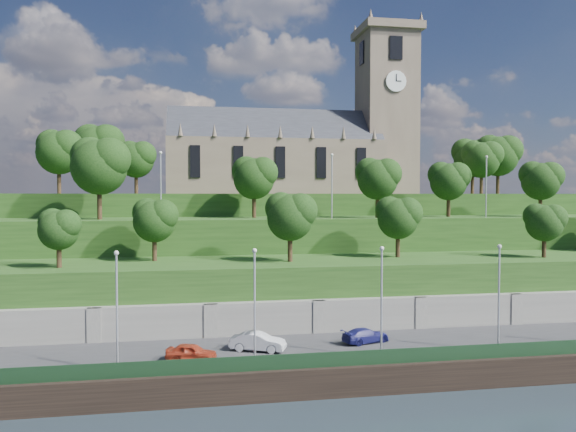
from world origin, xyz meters
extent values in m
plane|color=black|center=(0.00, 0.00, 0.00)|extent=(320.00, 320.00, 0.00)
cube|color=#2D2D30|center=(0.00, 6.00, 1.00)|extent=(160.00, 12.00, 2.00)
cube|color=black|center=(0.00, -0.05, 1.10)|extent=(160.00, 0.50, 2.20)
cube|color=#17341B|center=(0.00, 0.60, 2.60)|extent=(160.00, 0.10, 1.20)
cube|color=slate|center=(0.00, 12.00, 2.50)|extent=(160.00, 2.00, 5.00)
cube|color=slate|center=(-25.00, 11.20, 2.50)|extent=(1.20, 0.60, 5.00)
cube|color=slate|center=(-15.00, 11.20, 2.50)|extent=(1.20, 0.60, 5.00)
cube|color=slate|center=(-5.00, 11.20, 2.50)|extent=(1.20, 0.60, 5.00)
cube|color=slate|center=(5.00, 11.20, 2.50)|extent=(1.20, 0.60, 5.00)
cube|color=slate|center=(15.00, 11.20, 2.50)|extent=(1.20, 0.60, 5.00)
cube|color=#1F4015|center=(0.00, 18.00, 4.00)|extent=(160.00, 12.00, 8.00)
cube|color=#1F4015|center=(0.00, 29.00, 6.00)|extent=(160.00, 10.00, 12.00)
cube|color=#1F4015|center=(0.00, 50.00, 7.50)|extent=(160.00, 32.00, 15.00)
cube|color=brown|center=(-4.00, 46.00, 19.00)|extent=(32.00, 12.00, 8.00)
cube|color=#25272E|center=(-4.00, 46.00, 23.00)|extent=(32.00, 10.18, 10.18)
cone|color=brown|center=(-18.00, 40.00, 23.90)|extent=(0.70, 0.70, 1.80)
cone|color=brown|center=(-13.33, 40.00, 23.90)|extent=(0.70, 0.70, 1.80)
cone|color=brown|center=(-8.67, 40.00, 23.90)|extent=(0.70, 0.70, 1.80)
cone|color=brown|center=(-4.00, 40.00, 23.90)|extent=(0.70, 0.70, 1.80)
cone|color=brown|center=(0.67, 40.00, 23.90)|extent=(0.70, 0.70, 1.80)
cone|color=brown|center=(5.33, 40.00, 23.90)|extent=(0.70, 0.70, 1.80)
cone|color=brown|center=(10.00, 40.00, 23.90)|extent=(0.70, 0.70, 1.80)
cube|color=black|center=(-16.00, 39.92, 19.50)|extent=(1.40, 0.25, 4.50)
cube|color=black|center=(-10.00, 39.92, 19.50)|extent=(1.40, 0.25, 4.50)
cube|color=black|center=(-4.00, 39.92, 19.50)|extent=(1.40, 0.25, 4.50)
cube|color=black|center=(2.00, 39.92, 19.50)|extent=(1.40, 0.25, 4.50)
cube|color=black|center=(8.00, 39.92, 19.50)|extent=(1.40, 0.25, 4.50)
cube|color=brown|center=(14.00, 46.00, 27.50)|extent=(8.00, 8.00, 25.00)
cube|color=brown|center=(14.00, 46.00, 40.60)|extent=(9.20, 9.20, 1.20)
cone|color=brown|center=(10.00, 42.00, 41.80)|extent=(0.80, 0.80, 1.60)
cone|color=brown|center=(10.00, 50.00, 41.80)|extent=(0.80, 0.80, 1.60)
cone|color=brown|center=(18.00, 42.00, 41.80)|extent=(0.80, 0.80, 1.60)
cone|color=brown|center=(18.00, 50.00, 41.80)|extent=(0.80, 0.80, 1.60)
cube|color=black|center=(14.00, 41.92, 37.00)|extent=(2.00, 0.25, 3.50)
cube|color=black|center=(14.00, 50.08, 37.00)|extent=(2.00, 0.25, 3.50)
cube|color=black|center=(9.92, 46.00, 37.00)|extent=(0.25, 2.00, 3.50)
cube|color=black|center=(18.08, 46.00, 37.00)|extent=(0.25, 2.00, 3.50)
cylinder|color=white|center=(14.00, 41.88, 32.00)|extent=(3.20, 0.30, 3.20)
cylinder|color=white|center=(18.12, 46.00, 32.00)|extent=(0.30, 3.20, 3.20)
cube|color=black|center=(14.00, 41.70, 32.50)|extent=(0.12, 0.05, 1.10)
cube|color=black|center=(14.40, 41.70, 32.00)|extent=(0.80, 0.05, 0.12)
cylinder|color=black|center=(-28.87, 16.00, 9.20)|extent=(0.47, 0.47, 2.39)
sphere|color=black|center=(-28.87, 16.00, 11.51)|extent=(3.73, 3.73, 3.73)
sphere|color=black|center=(-28.12, 15.63, 12.07)|extent=(2.79, 2.79, 2.79)
sphere|color=black|center=(-29.52, 16.47, 12.26)|extent=(2.61, 2.61, 2.61)
cylinder|color=black|center=(-20.39, 20.00, 9.40)|extent=(0.48, 0.48, 2.79)
sphere|color=black|center=(-20.39, 20.00, 12.10)|extent=(4.34, 4.34, 4.34)
sphere|color=black|center=(-19.52, 19.57, 12.75)|extent=(3.26, 3.26, 3.26)
sphere|color=black|center=(-21.15, 20.54, 12.96)|extent=(3.04, 3.04, 3.04)
cylinder|color=black|center=(-6.69, 17.00, 9.53)|extent=(0.50, 0.50, 3.07)
sphere|color=black|center=(-6.69, 17.00, 12.50)|extent=(4.77, 4.77, 4.77)
sphere|color=black|center=(-5.74, 16.52, 13.21)|extent=(3.58, 3.58, 3.58)
sphere|color=black|center=(-7.53, 17.60, 13.45)|extent=(3.34, 3.34, 3.34)
cylinder|color=black|center=(5.67, 19.00, 9.44)|extent=(0.49, 0.49, 2.87)
sphere|color=black|center=(5.67, 19.00, 12.21)|extent=(4.47, 4.47, 4.47)
sphere|color=black|center=(6.56, 18.55, 12.88)|extent=(3.35, 3.35, 3.35)
sphere|color=black|center=(4.88, 19.56, 13.11)|extent=(3.13, 3.13, 3.13)
cylinder|color=black|center=(21.29, 16.00, 9.27)|extent=(0.47, 0.47, 2.54)
sphere|color=black|center=(21.29, 16.00, 11.72)|extent=(3.95, 3.95, 3.95)
sphere|color=black|center=(22.08, 15.61, 12.32)|extent=(2.96, 2.96, 2.96)
sphere|color=black|center=(20.60, 16.49, 12.51)|extent=(2.76, 2.76, 2.76)
cylinder|color=black|center=(-27.00, 28.00, 14.05)|extent=(0.54, 0.54, 4.10)
sphere|color=black|center=(-27.00, 28.00, 18.01)|extent=(6.37, 6.37, 6.37)
sphere|color=black|center=(-25.72, 27.36, 18.96)|extent=(4.78, 4.78, 4.78)
sphere|color=black|center=(-28.11, 28.80, 19.28)|extent=(4.46, 4.46, 4.46)
cylinder|color=black|center=(-8.91, 30.00, 13.65)|extent=(0.51, 0.51, 3.29)
sphere|color=black|center=(-8.91, 30.00, 16.83)|extent=(5.13, 5.13, 5.13)
sphere|color=black|center=(-7.89, 29.49, 17.60)|extent=(3.84, 3.84, 3.84)
sphere|color=black|center=(-9.81, 30.64, 17.86)|extent=(3.59, 3.59, 3.59)
cylinder|color=black|center=(6.06, 27.00, 13.61)|extent=(0.50, 0.50, 3.21)
sphere|color=black|center=(6.06, 27.00, 16.71)|extent=(4.99, 4.99, 4.99)
sphere|color=black|center=(7.06, 26.50, 17.46)|extent=(3.75, 3.75, 3.75)
sphere|color=black|center=(5.19, 27.62, 17.71)|extent=(3.50, 3.50, 3.50)
cylinder|color=black|center=(16.40, 29.00, 13.55)|extent=(0.50, 0.50, 3.09)
sphere|color=black|center=(16.40, 29.00, 16.54)|extent=(4.81, 4.81, 4.81)
sphere|color=black|center=(17.36, 28.52, 17.26)|extent=(3.61, 3.61, 3.61)
sphere|color=black|center=(15.56, 29.60, 17.50)|extent=(3.37, 3.37, 3.37)
cylinder|color=black|center=(28.25, 27.00, 13.56)|extent=(0.50, 0.50, 3.13)
sphere|color=black|center=(28.25, 27.00, 16.58)|extent=(4.86, 4.86, 4.86)
sphere|color=black|center=(29.22, 26.51, 17.31)|extent=(3.65, 3.65, 3.65)
sphere|color=black|center=(27.39, 27.61, 17.56)|extent=(3.40, 3.40, 3.40)
cylinder|color=black|center=(-34.41, 42.00, 16.91)|extent=(0.53, 0.53, 3.82)
sphere|color=black|center=(-34.41, 42.00, 20.60)|extent=(5.94, 5.94, 5.94)
sphere|color=black|center=(-33.22, 41.41, 21.49)|extent=(4.45, 4.45, 4.45)
sphere|color=black|center=(-35.45, 42.74, 21.78)|extent=(4.16, 4.16, 4.16)
cylinder|color=black|center=(-30.19, 48.00, 17.25)|extent=(0.56, 0.56, 4.50)
sphere|color=black|center=(-30.19, 48.00, 21.60)|extent=(7.00, 7.00, 7.00)
sphere|color=black|center=(-28.79, 47.30, 22.65)|extent=(5.25, 5.25, 5.25)
sphere|color=black|center=(-31.41, 48.88, 23.00)|extent=(4.90, 4.90, 4.90)
cylinder|color=black|center=(-23.98, 40.00, 16.57)|extent=(0.50, 0.50, 3.13)
sphere|color=black|center=(-23.98, 40.00, 19.60)|extent=(4.87, 4.87, 4.87)
sphere|color=black|center=(-23.00, 39.51, 20.33)|extent=(3.66, 3.66, 3.66)
sphere|color=black|center=(-24.83, 40.61, 20.57)|extent=(3.41, 3.41, 3.41)
cylinder|color=black|center=(28.19, 42.00, 16.80)|extent=(0.52, 0.52, 3.59)
sphere|color=black|center=(28.19, 42.00, 20.27)|extent=(5.59, 5.59, 5.59)
sphere|color=black|center=(29.31, 41.44, 21.11)|extent=(4.19, 4.19, 4.19)
sphere|color=black|center=(27.21, 42.70, 21.39)|extent=(3.91, 3.91, 3.91)
cylinder|color=black|center=(30.96, 50.00, 17.06)|extent=(0.54, 0.54, 4.12)
sphere|color=black|center=(30.96, 50.00, 21.04)|extent=(6.41, 6.41, 6.41)
sphere|color=black|center=(32.24, 49.36, 22.01)|extent=(4.81, 4.81, 4.81)
sphere|color=black|center=(29.84, 50.80, 22.33)|extent=(4.49, 4.49, 4.49)
cylinder|color=black|center=(32.16, 44.00, 17.06)|extent=(0.54, 0.54, 4.12)
sphere|color=black|center=(32.16, 44.00, 21.05)|extent=(6.41, 6.41, 6.41)
sphere|color=black|center=(33.44, 43.36, 22.01)|extent=(4.81, 4.81, 4.81)
sphere|color=black|center=(31.03, 44.80, 22.33)|extent=(4.49, 4.49, 4.49)
cylinder|color=#B2B2B7|center=(-22.00, 2.50, 6.25)|extent=(0.16, 0.16, 8.50)
sphere|color=silver|center=(-22.00, 2.50, 10.62)|extent=(0.36, 0.36, 0.36)
cylinder|color=#B2B2B7|center=(-12.00, 2.50, 6.25)|extent=(0.16, 0.16, 8.50)
sphere|color=silver|center=(-12.00, 2.50, 10.62)|extent=(0.36, 0.36, 0.36)
cylinder|color=#B2B2B7|center=(-2.00, 2.50, 6.25)|extent=(0.16, 0.16, 8.50)
sphere|color=silver|center=(-2.00, 2.50, 10.62)|extent=(0.36, 0.36, 0.36)
cylinder|color=#B2B2B7|center=(8.00, 2.50, 6.25)|extent=(0.16, 0.16, 8.50)
sphere|color=silver|center=(8.00, 2.50, 10.62)|extent=(0.36, 0.36, 0.36)
cylinder|color=#B2B2B7|center=(-20.00, 26.00, 15.74)|extent=(0.16, 0.16, 7.48)
sphere|color=silver|center=(-20.00, 26.00, 19.60)|extent=(0.36, 0.36, 0.36)
cylinder|color=#B2B2B7|center=(0.00, 26.00, 15.74)|extent=(0.16, 0.16, 7.48)
sphere|color=silver|center=(0.00, 26.00, 19.60)|extent=(0.36, 0.36, 0.36)
cylinder|color=#B2B2B7|center=(20.00, 26.00, 15.74)|extent=(0.16, 0.16, 7.48)
sphere|color=silver|center=(20.00, 26.00, 19.60)|extent=(0.36, 0.36, 0.36)
imported|color=#A7331B|center=(-16.72, 4.20, 2.67)|extent=(4.21, 2.73, 1.33)
imported|color=#B6B7BC|center=(-11.32, 6.15, 2.75)|extent=(4.81, 3.15, 1.50)
imported|color=navy|center=(-1.81, 7.09, 2.63)|extent=(4.65, 2.99, 1.25)
camera|label=1|loc=(-16.76, -39.24, 14.76)|focal=35.00mm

